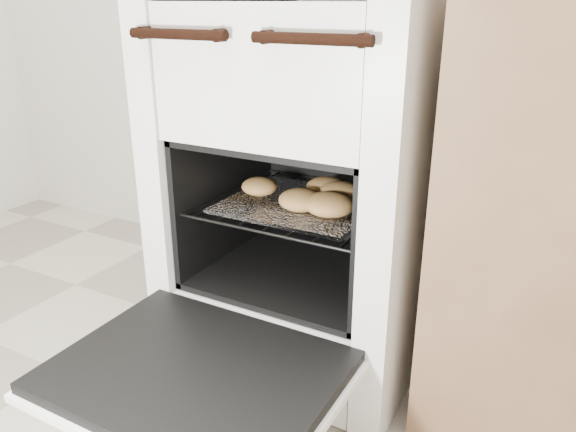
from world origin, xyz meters
name	(u,v)px	position (x,y,z in m)	size (l,w,h in m)	color
stove	(317,178)	(0.16, 1.16, 0.46)	(0.62, 0.69, 0.95)	white
oven_door	(196,375)	(0.16, 0.63, 0.21)	(0.56, 0.43, 0.04)	black
oven_rack	(304,204)	(0.16, 1.09, 0.42)	(0.45, 0.43, 0.01)	black
foil_sheet	(300,204)	(0.16, 1.07, 0.42)	(0.35, 0.31, 0.01)	white
baked_rolls	(316,195)	(0.21, 1.07, 0.45)	(0.35, 0.27, 0.05)	tan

